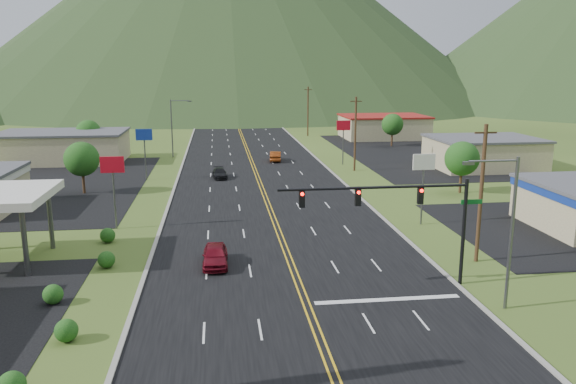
{
  "coord_description": "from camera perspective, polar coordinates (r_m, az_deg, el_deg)",
  "views": [
    {
      "loc": [
        -5.01,
        -18.83,
        13.84
      ],
      "look_at": [
        0.26,
        22.75,
        4.5
      ],
      "focal_mm": 35.0,
      "sensor_mm": 36.0,
      "label": 1
    }
  ],
  "objects": [
    {
      "name": "traffic_signal",
      "position": [
        35.81,
        11.73,
        -1.46
      ],
      "size": [
        13.1,
        0.43,
        7.0
      ],
      "color": "black",
      "rests_on": "ground"
    },
    {
      "name": "tree_east_b",
      "position": [
        102.16,
        10.56,
        6.76
      ],
      "size": [
        3.84,
        3.84,
        5.82
      ],
      "color": "#382314",
      "rests_on": "ground"
    },
    {
      "name": "pole_sign_west_b",
      "position": [
        71.94,
        -14.4,
        5.15
      ],
      "size": [
        2.0,
        0.18,
        6.4
      ],
      "color": "#59595E",
      "rests_on": "ground"
    },
    {
      "name": "car_red_near",
      "position": [
        40.4,
        -7.4,
        -6.46
      ],
      "size": [
        1.81,
        4.39,
        1.49
      ],
      "primitive_type": "imported",
      "rotation": [
        0.0,
        0.0,
        -0.01
      ],
      "color": "maroon",
      "rests_on": "ground"
    },
    {
      "name": "building_west_far",
      "position": [
        90.57,
        -21.92,
        4.31
      ],
      "size": [
        18.4,
        11.4,
        4.5
      ],
      "color": "#C8BA8B",
      "rests_on": "ground"
    },
    {
      "name": "tree_west_a",
      "position": [
        66.32,
        -20.22,
        3.16
      ],
      "size": [
        3.84,
        3.84,
        5.82
      ],
      "color": "#382314",
      "rests_on": "ground"
    },
    {
      "name": "pole_sign_west_a",
      "position": [
        50.43,
        -17.38,
        1.95
      ],
      "size": [
        2.0,
        0.18,
        6.4
      ],
      "color": "#59595E",
      "rests_on": "ground"
    },
    {
      "name": "building_east_mid",
      "position": [
        83.41,
        19.25,
        3.81
      ],
      "size": [
        14.4,
        11.4,
        4.3
      ],
      "color": "#C8BA8B",
      "rests_on": "ground"
    },
    {
      "name": "pole_sign_east_b",
      "position": [
        81.34,
        5.65,
        6.3
      ],
      "size": [
        2.0,
        0.18,
        6.4
      ],
      "color": "#59595E",
      "rests_on": "ground"
    },
    {
      "name": "tree_east_a",
      "position": [
        65.5,
        17.26,
        3.26
      ],
      "size": [
        3.84,
        3.84,
        5.82
      ],
      "color": "#382314",
      "rests_on": "ground"
    },
    {
      "name": "car_dark_mid",
      "position": [
        71.97,
        -6.95,
        1.88
      ],
      "size": [
        1.99,
        4.3,
        1.22
      ],
      "primitive_type": "imported",
      "rotation": [
        0.0,
        0.0,
        0.07
      ],
      "color": "black",
      "rests_on": "ground"
    },
    {
      "name": "streetlight_west",
      "position": [
        89.5,
        -11.54,
        6.76
      ],
      "size": [
        3.28,
        0.25,
        9.0
      ],
      "color": "#59595E",
      "rests_on": "ground"
    },
    {
      "name": "building_east_far",
      "position": [
        114.32,
        9.67,
        6.57
      ],
      "size": [
        16.4,
        12.4,
        4.5
      ],
      "color": "#C8BA8B",
      "rests_on": "ground"
    },
    {
      "name": "utility_pole_c",
      "position": [
        115.66,
        2.03,
        8.23
      ],
      "size": [
        1.6,
        0.28,
        10.0
      ],
      "color": "#382314",
      "rests_on": "ground"
    },
    {
      "name": "pole_sign_east_a",
      "position": [
        50.94,
        13.62,
        2.27
      ],
      "size": [
        2.0,
        0.18,
        6.4
      ],
      "color": "#59595E",
      "rests_on": "ground"
    },
    {
      "name": "streetlight_east",
      "position": [
        34.18,
        21.37,
        -3.0
      ],
      "size": [
        3.28,
        0.25,
        9.0
      ],
      "color": "#59595E",
      "rests_on": "ground"
    },
    {
      "name": "utility_pole_b",
      "position": [
        76.61,
        6.85,
        5.94
      ],
      "size": [
        1.6,
        0.28,
        10.0
      ],
      "color": "#382314",
      "rests_on": "ground"
    },
    {
      "name": "utility_pole_d",
      "position": [
        155.19,
        -0.36,
        9.34
      ],
      "size": [
        1.6,
        0.28,
        10.0
      ],
      "color": "#382314",
      "rests_on": "ground"
    },
    {
      "name": "tree_west_b",
      "position": [
        93.54,
        -19.61,
        5.73
      ],
      "size": [
        3.84,
        3.84,
        5.82
      ],
      "color": "#382314",
      "rests_on": "ground"
    },
    {
      "name": "car_red_far",
      "position": [
        84.44,
        -1.28,
        3.64
      ],
      "size": [
        2.11,
        4.7,
        1.5
      ],
      "primitive_type": "imported",
      "rotation": [
        0.0,
        0.0,
        3.02
      ],
      "color": "maroon",
      "rests_on": "ground"
    },
    {
      "name": "utility_pole_a",
      "position": [
        42.13,
        19.03,
        -0.07
      ],
      "size": [
        1.6,
        0.28,
        10.0
      ],
      "color": "#382314",
      "rests_on": "ground"
    }
  ]
}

